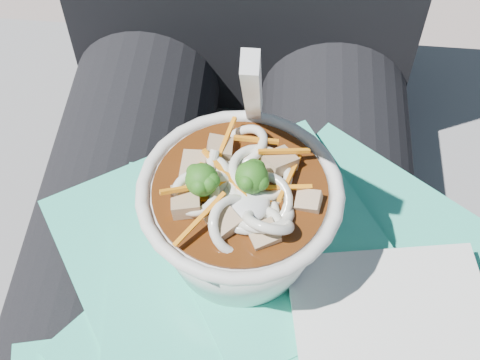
# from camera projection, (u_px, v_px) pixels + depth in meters

# --- Properties ---
(stone_ledge) EXTENTS (1.01, 0.51, 0.48)m
(stone_ledge) POSITION_uv_depth(u_px,v_px,m) (236.00, 292.00, 0.91)
(stone_ledge) COLOR slate
(stone_ledge) RESTS_ON ground
(lap) EXTENTS (0.35, 0.48, 0.15)m
(lap) POSITION_uv_depth(u_px,v_px,m) (219.00, 288.00, 0.57)
(lap) COLOR black
(lap) RESTS_ON stone_ledge
(person_body) EXTENTS (0.34, 0.94, 1.02)m
(person_body) POSITION_uv_depth(u_px,v_px,m) (228.00, 187.00, 0.61)
(person_body) COLOR black
(person_body) RESTS_ON ground
(plastic_bag) EXTENTS (0.37, 0.35, 0.02)m
(plastic_bag) POSITION_uv_depth(u_px,v_px,m) (239.00, 295.00, 0.47)
(plastic_bag) COLOR #2EC2A0
(plastic_bag) RESTS_ON lap
(napkins) EXTENTS (0.17, 0.18, 0.01)m
(napkins) POSITION_uv_depth(u_px,v_px,m) (408.00, 353.00, 0.44)
(napkins) COLOR silver
(napkins) RESTS_ON plastic_bag
(udon_bowl) EXTENTS (0.16, 0.16, 0.19)m
(udon_bowl) POSITION_uv_depth(u_px,v_px,m) (240.00, 212.00, 0.45)
(udon_bowl) COLOR silver
(udon_bowl) RESTS_ON plastic_bag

